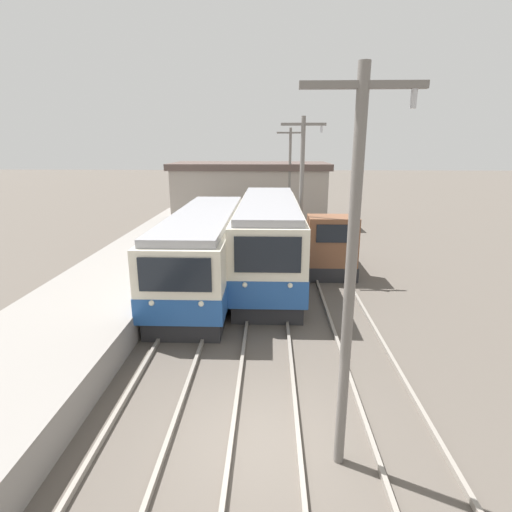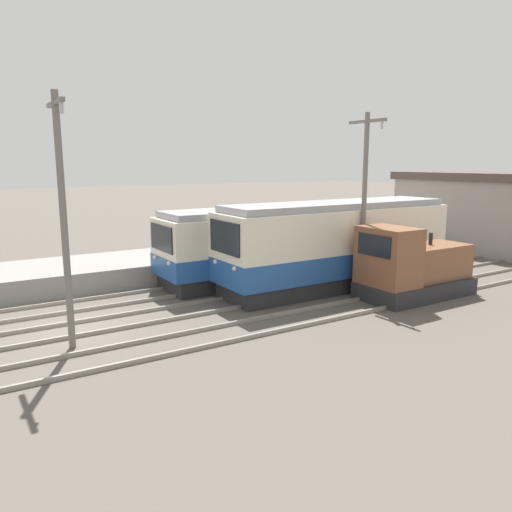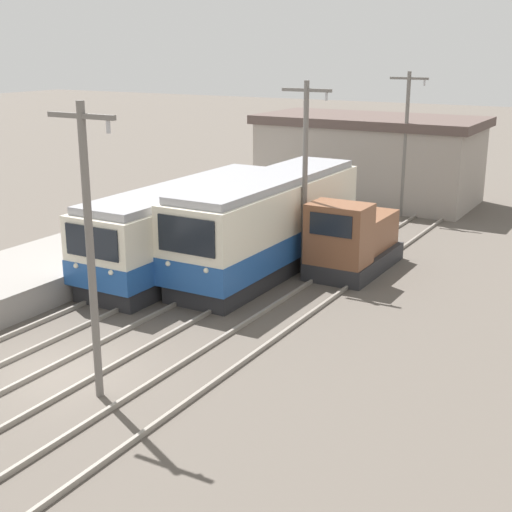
{
  "view_description": "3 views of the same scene",
  "coord_description": "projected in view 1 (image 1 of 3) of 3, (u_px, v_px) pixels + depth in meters",
  "views": [
    {
      "loc": [
        0.27,
        -7.22,
        6.17
      ],
      "look_at": [
        -0.29,
        8.34,
        1.86
      ],
      "focal_mm": 28.0,
      "sensor_mm": 36.0,
      "label": 1
    },
    {
      "loc": [
        16.68,
        -3.36,
        5.48
      ],
      "look_at": [
        -0.66,
        7.55,
        1.62
      ],
      "focal_mm": 35.0,
      "sensor_mm": 36.0,
      "label": 2
    },
    {
      "loc": [
        13.44,
        -12.8,
        8.6
      ],
      "look_at": [
        1.24,
        8.39,
        1.42
      ],
      "focal_mm": 50.0,
      "sensor_mm": 36.0,
      "label": 3
    }
  ],
  "objects": [
    {
      "name": "shunting_locomotive",
      "position": [
        327.0,
        247.0,
        20.35
      ],
      "size": [
        2.4,
        4.96,
        3.0
      ],
      "color": "#28282B",
      "rests_on": "ground"
    },
    {
      "name": "commuter_train_left",
      "position": [
        205.0,
        253.0,
        17.67
      ],
      "size": [
        2.84,
        11.34,
        3.41
      ],
      "color": "#28282B",
      "rests_on": "ground"
    },
    {
      "name": "commuter_train_center",
      "position": [
        268.0,
        242.0,
        18.91
      ],
      "size": [
        2.84,
        11.3,
        3.79
      ],
      "color": "#28282B",
      "rests_on": "ground"
    },
    {
      "name": "track_center",
      "position": [
        265.0,
        439.0,
        8.58
      ],
      "size": [
        1.54,
        60.0,
        0.14
      ],
      "color": "gray",
      "rests_on": "ground"
    },
    {
      "name": "catenary_mast_mid",
      "position": [
        302.0,
        194.0,
        18.35
      ],
      "size": [
        2.0,
        0.2,
        7.43
      ],
      "color": "slate",
      "rests_on": "ground"
    },
    {
      "name": "station_building",
      "position": [
        250.0,
        192.0,
        33.04
      ],
      "size": [
        12.6,
        6.3,
        4.85
      ],
      "color": "gray",
      "rests_on": "ground"
    },
    {
      "name": "catenary_mast_far",
      "position": [
        290.0,
        175.0,
        29.68
      ],
      "size": [
        2.0,
        0.2,
        7.43
      ],
      "color": "slate",
      "rests_on": "ground"
    },
    {
      "name": "track_left",
      "position": [
        136.0,
        436.0,
        8.67
      ],
      "size": [
        1.54,
        60.0,
        0.14
      ],
      "color": "gray",
      "rests_on": "ground"
    },
    {
      "name": "track_right",
      "position": [
        406.0,
        443.0,
        8.48
      ],
      "size": [
        1.54,
        60.0,
        0.14
      ],
      "color": "gray",
      "rests_on": "ground"
    },
    {
      "name": "ground_plane",
      "position": [
        256.0,
        442.0,
        8.6
      ],
      "size": [
        200.0,
        200.0,
        0.0
      ],
      "primitive_type": "plane",
      "color": "#564F47"
    },
    {
      "name": "catenary_mast_near",
      "position": [
        351.0,
        271.0,
        7.03
      ],
      "size": [
        2.0,
        0.2,
        7.43
      ],
      "color": "slate",
      "rests_on": "ground"
    }
  ]
}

